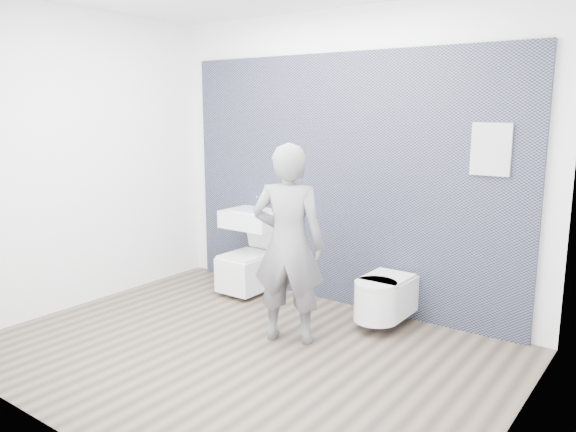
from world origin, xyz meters
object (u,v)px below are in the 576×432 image
Objects in this scene: toilet_square at (249,269)px; toilet_rounded at (383,297)px; washbasin at (253,219)px; visitor at (288,244)px.

toilet_square reaches higher than toilet_rounded.
visitor reaches higher than washbasin.
visitor is (1.05, -0.81, 0.04)m from washbasin.
washbasin is at bearing 90.00° from toilet_square.
visitor reaches higher than toilet_square.
toilet_rounded is at bearing -1.18° from toilet_square.
toilet_square is (0.00, -0.07, -0.52)m from washbasin.
visitor is at bearing -37.75° from washbasin.
toilet_square is at bearing -90.00° from washbasin.
toilet_square is 1.24× the size of toilet_rounded.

